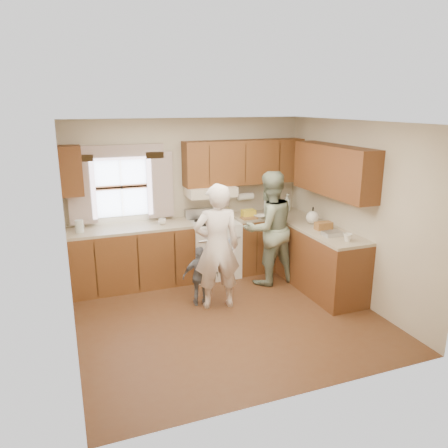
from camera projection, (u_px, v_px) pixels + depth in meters
name	position (u px, v px, depth m)	size (l,w,h in m)	color
room	(228.00, 225.00, 5.43)	(3.80, 3.80, 3.80)	#512E19
kitchen_fixtures	(240.00, 229.00, 6.72)	(3.80, 2.25, 2.15)	#45250E
stove	(213.00, 248.00, 7.04)	(0.76, 0.67, 1.07)	silver
woman_left	(217.00, 247.00, 5.83)	(0.63, 0.41, 1.72)	silver
woman_right	(269.00, 228.00, 6.64)	(0.85, 0.66, 1.75)	#2A482F
child	(201.00, 276.00, 5.99)	(0.49, 0.21, 0.84)	slate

